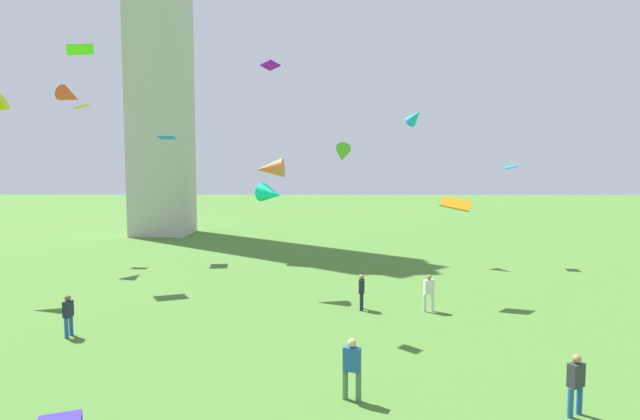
% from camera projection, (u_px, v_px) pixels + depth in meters
% --- Properties ---
extents(monument_obelisk, '(5.32, 5.32, 44.84)m').
position_uv_depth(monument_obelisk, '(158.00, 3.00, 49.64)').
color(monument_obelisk, '#B7B2A8').
rests_on(monument_obelisk, ground_plane).
extents(person_0, '(0.52, 0.36, 1.71)m').
position_uv_depth(person_0, '(429.00, 291.00, 23.71)').
color(person_0, silver).
rests_on(person_0, ground_plane).
extents(person_1, '(0.30, 0.51, 1.66)m').
position_uv_depth(person_1, '(362.00, 290.00, 23.98)').
color(person_1, '#1E2333').
rests_on(person_1, ground_plane).
extents(person_2, '(0.25, 0.51, 1.65)m').
position_uv_depth(person_2, '(68.00, 313.00, 20.14)').
color(person_2, '#235693').
rests_on(person_2, ground_plane).
extents(person_3, '(0.50, 0.43, 1.68)m').
position_uv_depth(person_3, '(576.00, 381.00, 13.69)').
color(person_3, '#235693').
rests_on(person_3, ground_plane).
extents(person_4, '(0.53, 0.42, 1.79)m').
position_uv_depth(person_4, '(352.00, 365.00, 14.62)').
color(person_4, '#51754C').
rests_on(person_4, ground_plane).
extents(kite_flying_0, '(0.82, 1.11, 0.32)m').
position_uv_depth(kite_flying_0, '(510.00, 167.00, 35.50)').
color(kite_flying_0, '#0A8EDA').
extents(kite_flying_1, '(1.13, 1.85, 1.69)m').
position_uv_depth(kite_flying_1, '(343.00, 155.00, 35.85)').
color(kite_flying_1, '#50C221').
extents(kite_flying_2, '(0.93, 0.66, 0.33)m').
position_uv_depth(kite_flying_2, '(82.00, 106.00, 37.57)').
color(kite_flying_2, yellow).
extents(kite_flying_3, '(1.60, 1.15, 1.15)m').
position_uv_depth(kite_flying_3, '(270.00, 169.00, 27.40)').
color(kite_flying_3, orange).
extents(kite_flying_4, '(0.96, 0.97, 0.31)m').
position_uv_depth(kite_flying_4, '(270.00, 65.00, 22.47)').
color(kite_flying_4, '#8B08E6').
extents(kite_flying_5, '(1.75, 1.58, 0.65)m').
position_uv_depth(kite_flying_5, '(80.00, 50.00, 30.79)').
color(kite_flying_5, '#5CEE1F').
extents(kite_flying_6, '(1.56, 1.98, 1.39)m').
position_uv_depth(kite_flying_6, '(70.00, 96.00, 34.98)').
color(kite_flying_6, '#E74D1D').
extents(kite_flying_7, '(1.49, 1.72, 1.39)m').
position_uv_depth(kite_flying_7, '(415.00, 117.00, 36.59)').
color(kite_flying_7, '#1BA7E6').
extents(kite_flying_8, '(1.31, 1.74, 0.17)m').
position_uv_depth(kite_flying_8, '(167.00, 138.00, 37.57)').
color(kite_flying_8, '#1083F0').
extents(kite_flying_9, '(2.37, 2.29, 1.50)m').
position_uv_depth(kite_flying_9, '(271.00, 194.00, 36.27)').
color(kite_flying_9, '#0BE2A5').
extents(kite_flying_10, '(1.70, 1.36, 0.72)m').
position_uv_depth(kite_flying_10, '(456.00, 204.00, 25.34)').
color(kite_flying_10, '#C1770D').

